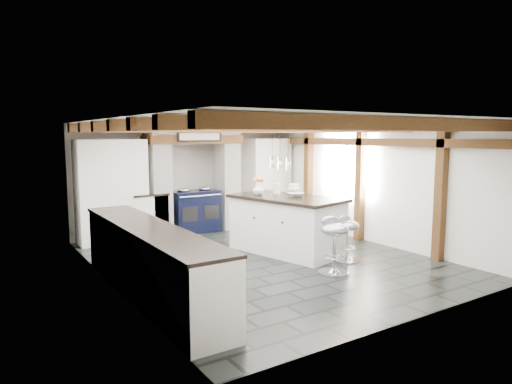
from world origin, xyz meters
TOP-DOWN VIEW (x-y plane):
  - ground at (0.00, 0.00)m, footprint 6.00×6.00m
  - room_shell at (-0.61, 1.42)m, footprint 6.00×6.03m
  - range_cooker at (0.00, 2.68)m, footprint 1.00×0.63m
  - kitchen_island at (0.62, 0.21)m, footprint 1.49×2.21m
  - bar_stool_near at (1.11, -0.81)m, footprint 0.43×0.43m
  - bar_stool_far at (0.45, -1.20)m, footprint 0.50×0.50m

SIDE VIEW (x-z plane):
  - ground at x=0.00m, z-range 0.00..0.00m
  - range_cooker at x=0.00m, z-range -0.03..0.96m
  - bar_stool_near at x=1.11m, z-range 0.09..0.87m
  - kitchen_island at x=0.62m, z-range -0.16..1.18m
  - bar_stool_far at x=0.45m, z-range 0.11..0.98m
  - room_shell at x=-0.61m, z-range -1.93..4.07m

